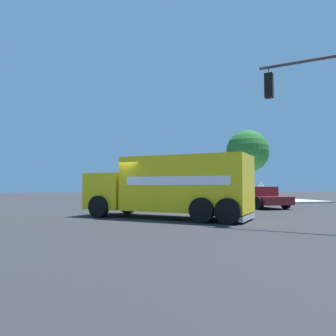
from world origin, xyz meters
The scene contains 7 objects.
ground_plane centered at (0.00, 0.00, 0.00)m, with size 100.00×100.00×0.00m, color #2B2B2D.
sidewalk_corner_near centered at (-12.36, -12.36, 0.07)m, with size 10.42×10.42×0.14m, color #B2ADA0.
delivery_truck centered at (-1.25, 0.99, 1.44)m, with size 7.38×6.88×2.75m.
pickup_maroon centered at (-8.61, -4.24, 0.73)m, with size 2.61×5.35×1.38m.
pedestrian_near_corner centered at (-14.02, -12.61, 1.05)m, with size 0.52×0.27×1.60m.
picket_fence_run centered at (-12.36, -17.33, 0.62)m, with size 7.48×0.05×0.95m.
shade_tree_near centered at (-13.81, -14.69, 4.91)m, with size 4.30×4.30×6.93m.
Camera 1 is at (2.82, 15.31, 1.51)m, focal length 35.16 mm.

